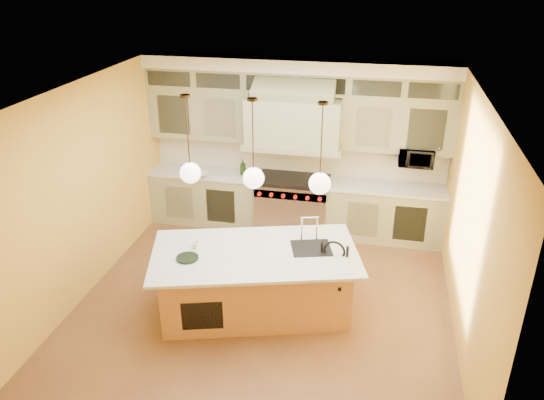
% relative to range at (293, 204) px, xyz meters
% --- Properties ---
extents(floor, '(5.00, 5.00, 0.00)m').
position_rel_range_xyz_m(floor, '(0.00, -2.14, -0.49)').
color(floor, brown).
rests_on(floor, ground).
extents(ceiling, '(5.00, 5.00, 0.00)m').
position_rel_range_xyz_m(ceiling, '(0.00, -2.14, 2.41)').
color(ceiling, white).
rests_on(ceiling, wall_back).
extents(wall_back, '(5.00, 0.00, 5.00)m').
position_rel_range_xyz_m(wall_back, '(0.00, 0.36, 0.96)').
color(wall_back, gold).
rests_on(wall_back, ground).
extents(wall_front, '(5.00, 0.00, 5.00)m').
position_rel_range_xyz_m(wall_front, '(0.00, -4.64, 0.96)').
color(wall_front, gold).
rests_on(wall_front, ground).
extents(wall_left, '(0.00, 5.00, 5.00)m').
position_rel_range_xyz_m(wall_left, '(-2.50, -2.14, 0.96)').
color(wall_left, gold).
rests_on(wall_left, ground).
extents(wall_right, '(0.00, 5.00, 5.00)m').
position_rel_range_xyz_m(wall_right, '(2.50, -2.14, 0.96)').
color(wall_right, gold).
rests_on(wall_right, ground).
extents(back_cabinetry, '(5.00, 0.77, 2.90)m').
position_rel_range_xyz_m(back_cabinetry, '(0.00, 0.09, 0.94)').
color(back_cabinetry, gray).
rests_on(back_cabinetry, floor).
extents(range, '(1.20, 0.74, 0.96)m').
position_rel_range_xyz_m(range, '(0.00, 0.00, 0.00)').
color(range, silver).
rests_on(range, floor).
extents(kitchen_island, '(2.89, 2.05, 1.35)m').
position_rel_range_xyz_m(kitchen_island, '(-0.08, -2.39, -0.01)').
color(kitchen_island, '#A9753C').
rests_on(kitchen_island, floor).
extents(counter_stool, '(0.44, 0.44, 1.11)m').
position_rel_range_xyz_m(counter_stool, '(0.90, -2.41, 0.14)').
color(counter_stool, black).
rests_on(counter_stool, floor).
extents(microwave, '(0.54, 0.37, 0.30)m').
position_rel_range_xyz_m(microwave, '(1.95, 0.11, 0.96)').
color(microwave, black).
rests_on(microwave, back_cabinetry).
extents(oil_bottle_a, '(0.12, 0.12, 0.27)m').
position_rel_range_xyz_m(oil_bottle_a, '(-0.87, 0.01, 0.59)').
color(oil_bottle_a, '#1C3314').
rests_on(oil_bottle_a, back_cabinetry).
extents(oil_bottle_b, '(0.10, 0.11, 0.20)m').
position_rel_range_xyz_m(oil_bottle_b, '(-0.70, -0.22, 0.55)').
color(oil_bottle_b, black).
rests_on(oil_bottle_b, back_cabinetry).
extents(fruit_bowl, '(0.29, 0.29, 0.07)m').
position_rel_range_xyz_m(fruit_bowl, '(-1.55, -0.22, 0.49)').
color(fruit_bowl, beige).
rests_on(fruit_bowl, back_cabinetry).
extents(cup, '(0.09, 0.09, 0.08)m').
position_rel_range_xyz_m(cup, '(-0.84, -2.50, 0.48)').
color(cup, silver).
rests_on(cup, kitchen_island).
extents(pendant_left, '(0.26, 0.26, 1.11)m').
position_rel_range_xyz_m(pendant_left, '(-0.88, -2.39, 1.46)').
color(pendant_left, '#2D2319').
rests_on(pendant_left, ceiling).
extents(pendant_center, '(0.26, 0.26, 1.11)m').
position_rel_range_xyz_m(pendant_center, '(-0.08, -2.39, 1.46)').
color(pendant_center, '#2D2319').
rests_on(pendant_center, ceiling).
extents(pendant_right, '(0.26, 0.26, 1.11)m').
position_rel_range_xyz_m(pendant_right, '(0.72, -2.39, 1.46)').
color(pendant_right, '#2D2319').
rests_on(pendant_right, ceiling).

